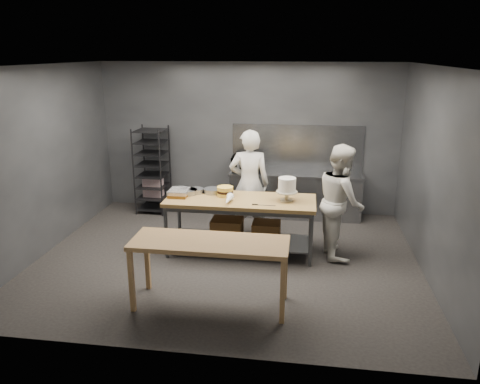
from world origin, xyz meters
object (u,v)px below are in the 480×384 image
object	(u,v)px
near_counter	(210,247)
chef_right	(341,201)
speed_rack	(152,171)
layer_cake	(225,191)
work_table	(242,219)
microwave	(246,164)
frosted_cake_stand	(287,186)
chef_behind	(249,184)

from	to	relation	value
near_counter	chef_right	xyz separation A→B (m)	(1.73, 1.87, 0.10)
speed_rack	layer_cake	world-z (taller)	speed_rack
work_table	microwave	xyz separation A→B (m)	(-0.19, 1.88, 0.48)
microwave	speed_rack	bearing A→B (deg)	-177.61
frosted_cake_stand	work_table	bearing A→B (deg)	179.34
work_table	layer_cake	xyz separation A→B (m)	(-0.29, 0.10, 0.43)
near_counter	chef_behind	xyz separation A→B (m)	(0.19, 2.47, 0.15)
microwave	frosted_cake_stand	bearing A→B (deg)	-64.38
speed_rack	microwave	xyz separation A→B (m)	(1.91, 0.08, 0.19)
chef_right	frosted_cake_stand	bearing A→B (deg)	89.34
near_counter	layer_cake	xyz separation A→B (m)	(-0.13, 1.84, 0.19)
near_counter	frosted_cake_stand	xyz separation A→B (m)	(0.88, 1.73, 0.35)
work_table	layer_cake	size ratio (longest dim) A/B	9.14
chef_behind	microwave	bearing A→B (deg)	-86.16
chef_behind	near_counter	bearing A→B (deg)	78.73
work_table	speed_rack	bearing A→B (deg)	139.38
work_table	speed_rack	distance (m)	2.78
near_counter	microwave	world-z (taller)	microwave
chef_right	microwave	world-z (taller)	chef_right
near_counter	chef_right	size ratio (longest dim) A/B	1.10
speed_rack	chef_behind	distance (m)	2.39
work_table	frosted_cake_stand	bearing A→B (deg)	-0.66
near_counter	microwave	size ratio (longest dim) A/B	3.69
chef_behind	layer_cake	distance (m)	0.71
chef_behind	microwave	size ratio (longest dim) A/B	3.55
frosted_cake_stand	microwave	bearing A→B (deg)	115.62
microwave	layer_cake	world-z (taller)	microwave
chef_behind	chef_right	bearing A→B (deg)	151.99
near_counter	speed_rack	xyz separation A→B (m)	(-1.94, 3.54, 0.04)
speed_rack	microwave	distance (m)	1.92
microwave	frosted_cake_stand	size ratio (longest dim) A/B	1.44
speed_rack	layer_cake	distance (m)	2.49
layer_cake	microwave	bearing A→B (deg)	86.74
speed_rack	chef_behind	bearing A→B (deg)	-26.70
chef_behind	chef_right	distance (m)	1.65
speed_rack	frosted_cake_stand	bearing A→B (deg)	-32.69
near_counter	chef_behind	size ratio (longest dim) A/B	1.04
speed_rack	chef_behind	size ratio (longest dim) A/B	0.91
speed_rack	chef_behind	world-z (taller)	chef_behind
work_table	frosted_cake_stand	distance (m)	0.93
work_table	chef_behind	size ratio (longest dim) A/B	1.25
speed_rack	chef_right	bearing A→B (deg)	-24.45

